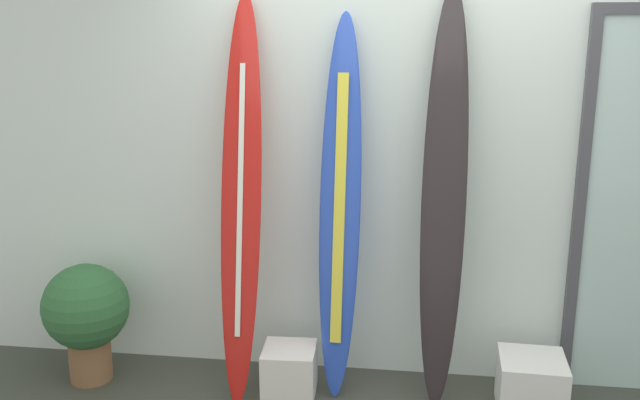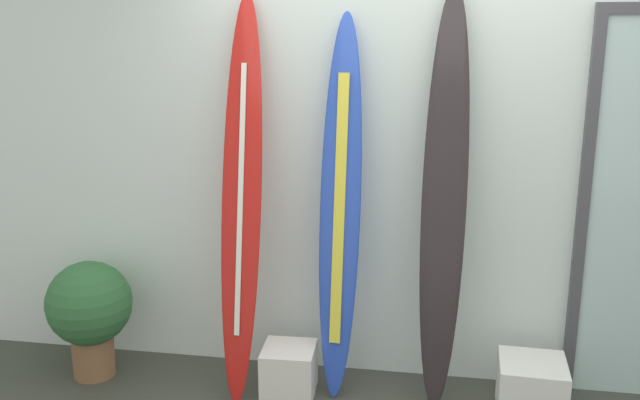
{
  "view_description": "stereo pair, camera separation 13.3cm",
  "coord_description": "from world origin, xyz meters",
  "px_view_note": "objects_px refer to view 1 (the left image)",
  "views": [
    {
      "loc": [
        0.04,
        -2.73,
        2.07
      ],
      "look_at": [
        -0.45,
        0.95,
        1.13
      ],
      "focal_mm": 39.23,
      "sensor_mm": 36.0,
      "label": 1
    },
    {
      "loc": [
        0.18,
        -2.71,
        2.07
      ],
      "look_at": [
        -0.45,
        0.95,
        1.13
      ],
      "focal_mm": 39.23,
      "sensor_mm": 36.0,
      "label": 2
    }
  ],
  "objects_px": {
    "surfboard_cobalt": "(340,212)",
    "surfboard_charcoal": "(444,204)",
    "display_block_left": "(289,371)",
    "potted_plant": "(86,312)",
    "display_block_center": "(531,385)",
    "surfboard_crimson": "(241,201)"
  },
  "relations": [
    {
      "from": "display_block_left",
      "to": "potted_plant",
      "type": "xyz_separation_m",
      "value": [
        -1.21,
        0.01,
        0.29
      ]
    },
    {
      "from": "surfboard_cobalt",
      "to": "surfboard_charcoal",
      "type": "relative_size",
      "value": 0.94
    },
    {
      "from": "surfboard_charcoal",
      "to": "potted_plant",
      "type": "height_order",
      "value": "surfboard_charcoal"
    },
    {
      "from": "surfboard_crimson",
      "to": "display_block_left",
      "type": "height_order",
      "value": "surfboard_crimson"
    },
    {
      "from": "display_block_center",
      "to": "display_block_left",
      "type": "bearing_deg",
      "value": 179.02
    },
    {
      "from": "surfboard_cobalt",
      "to": "surfboard_charcoal",
      "type": "xyz_separation_m",
      "value": [
        0.56,
        -0.01,
        0.07
      ]
    },
    {
      "from": "display_block_center",
      "to": "potted_plant",
      "type": "xyz_separation_m",
      "value": [
        -2.55,
        0.04,
        0.27
      ]
    },
    {
      "from": "display_block_left",
      "to": "potted_plant",
      "type": "bearing_deg",
      "value": 179.33
    },
    {
      "from": "surfboard_crimson",
      "to": "surfboard_charcoal",
      "type": "relative_size",
      "value": 0.98
    },
    {
      "from": "surfboard_charcoal",
      "to": "surfboard_cobalt",
      "type": "bearing_deg",
      "value": 179.03
    },
    {
      "from": "surfboard_cobalt",
      "to": "potted_plant",
      "type": "height_order",
      "value": "surfboard_cobalt"
    },
    {
      "from": "surfboard_crimson",
      "to": "potted_plant",
      "type": "relative_size",
      "value": 3.14
    },
    {
      "from": "surfboard_cobalt",
      "to": "display_block_center",
      "type": "bearing_deg",
      "value": -8.55
    },
    {
      "from": "display_block_left",
      "to": "display_block_center",
      "type": "bearing_deg",
      "value": -0.98
    },
    {
      "from": "potted_plant",
      "to": "display_block_left",
      "type": "bearing_deg",
      "value": -0.67
    },
    {
      "from": "surfboard_charcoal",
      "to": "potted_plant",
      "type": "xyz_separation_m",
      "value": [
        -2.04,
        -0.11,
        -0.7
      ]
    },
    {
      "from": "surfboard_cobalt",
      "to": "display_block_left",
      "type": "height_order",
      "value": "surfboard_cobalt"
    },
    {
      "from": "display_block_left",
      "to": "potted_plant",
      "type": "relative_size",
      "value": 0.43
    },
    {
      "from": "display_block_left",
      "to": "display_block_center",
      "type": "xyz_separation_m",
      "value": [
        1.34,
        -0.02,
        0.02
      ]
    },
    {
      "from": "potted_plant",
      "to": "surfboard_cobalt",
      "type": "bearing_deg",
      "value": 4.78
    },
    {
      "from": "surfboard_charcoal",
      "to": "display_block_left",
      "type": "distance_m",
      "value": 1.3
    },
    {
      "from": "display_block_left",
      "to": "potted_plant",
      "type": "height_order",
      "value": "potted_plant"
    }
  ]
}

